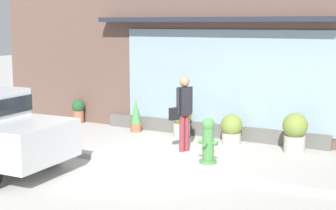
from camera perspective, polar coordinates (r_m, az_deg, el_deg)
name	(u,v)px	position (r m, az deg, el deg)	size (l,w,h in m)	color
ground_plane	(154,164)	(10.61, -1.67, -6.80)	(60.00, 60.00, 0.00)	#B2AFA8
curb_strip	(149,164)	(10.42, -2.22, -6.75)	(14.00, 0.24, 0.12)	#B2B2AD
storefront	(214,46)	(13.06, 5.32, 6.75)	(14.00, 0.81, 4.82)	brown
fire_hydrant	(208,140)	(10.64, 4.61, -4.01)	(0.43, 0.40, 0.98)	#4C8C47
pedestrian_with_handbag	(184,108)	(11.45, 1.80, -0.40)	(0.40, 0.56, 1.74)	#8E333D
potted_plant_window_center	(295,132)	(11.79, 14.30, -2.97)	(0.57, 0.57, 0.92)	#B7B2A3
potted_plant_near_hydrant	(136,116)	(13.68, -3.69, -1.25)	(0.31, 0.31, 0.92)	#9E6042
potted_plant_doorstep	(78,110)	(15.11, -10.21, -0.59)	(0.38, 0.38, 0.69)	#9E6042
potted_plant_corner_tall	(232,129)	(12.44, 7.28, -2.69)	(0.54, 0.54, 0.72)	#B7B2A3
potted_plant_by_entrance	(182,121)	(13.05, 1.57, -1.82)	(0.51, 0.51, 0.80)	#B7B2A3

